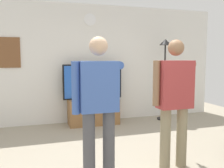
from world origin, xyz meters
TOP-DOWN VIEW (x-y plane):
  - back_wall at (0.00, 2.95)m, footprint 6.40×0.10m
  - tv_stand at (0.01, 2.60)m, footprint 1.11×0.50m
  - television at (0.01, 2.65)m, footprint 1.33×0.07m
  - wall_clock at (0.01, 2.89)m, footprint 0.27×0.03m
  - framed_picture at (-1.83, 2.90)m, footprint 0.65×0.04m
  - floor_lamp at (1.73, 2.51)m, footprint 0.32×0.32m
  - person_standing_nearer_lamp at (-0.54, -0.01)m, footprint 0.61×0.78m
  - person_standing_nearer_couch at (0.54, 0.15)m, footprint 0.64×0.78m

SIDE VIEW (x-z plane):
  - tv_stand at x=0.01m, z-range 0.00..0.57m
  - television at x=0.01m, z-range 0.57..1.34m
  - person_standing_nearer_lamp at x=-0.54m, z-range 0.12..1.84m
  - person_standing_nearer_couch at x=0.54m, z-range 0.12..1.84m
  - back_wall at x=0.00m, z-range 0.00..2.70m
  - floor_lamp at x=1.73m, z-range 0.41..2.34m
  - framed_picture at x=-1.83m, z-range 1.28..1.91m
  - wall_clock at x=0.01m, z-range 2.22..2.48m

